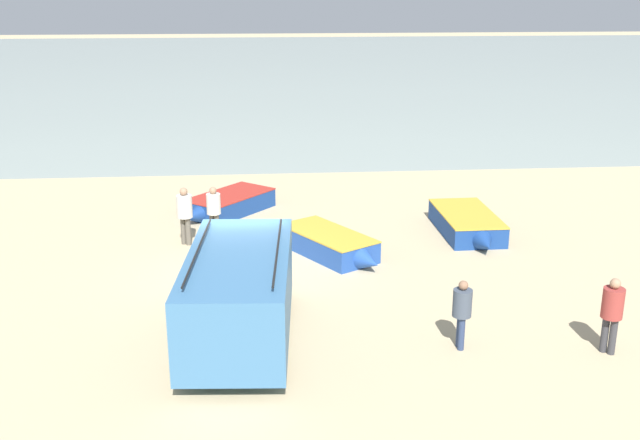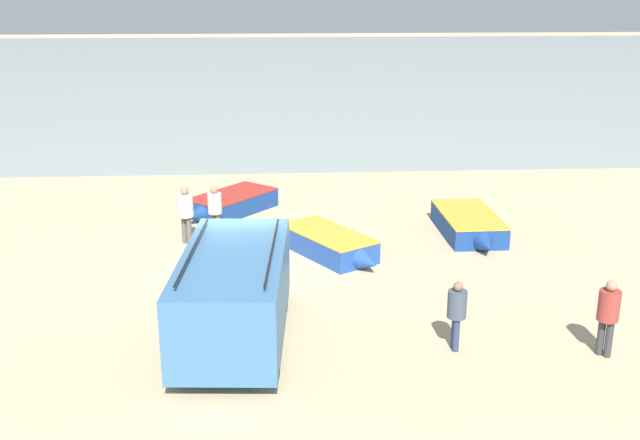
% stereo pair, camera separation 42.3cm
% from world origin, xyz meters
% --- Properties ---
extents(ground_plane, '(200.00, 200.00, 0.00)m').
position_xyz_m(ground_plane, '(0.00, 0.00, 0.00)').
color(ground_plane, tan).
extents(sea_water, '(120.00, 80.00, 0.01)m').
position_xyz_m(sea_water, '(0.00, 52.00, 0.00)').
color(sea_water, '#99A89E').
rests_on(sea_water, ground_plane).
extents(parked_van, '(2.55, 5.34, 2.19)m').
position_xyz_m(parked_van, '(0.02, -3.14, 1.14)').
color(parked_van, teal).
rests_on(parked_van, ground_plane).
extents(fishing_rowboat_0, '(3.24, 3.54, 0.65)m').
position_xyz_m(fishing_rowboat_0, '(-0.59, 6.60, 0.32)').
color(fishing_rowboat_0, navy).
rests_on(fishing_rowboat_0, ground_plane).
extents(fishing_rowboat_1, '(2.88, 3.74, 0.66)m').
position_xyz_m(fishing_rowboat_1, '(2.56, 2.13, 0.33)').
color(fishing_rowboat_1, '#234CA3').
rests_on(fishing_rowboat_1, ground_plane).
extents(fishing_rowboat_2, '(1.73, 4.08, 0.66)m').
position_xyz_m(fishing_rowboat_2, '(7.07, 3.70, 0.33)').
color(fishing_rowboat_2, navy).
rests_on(fishing_rowboat_2, ground_plane).
extents(fisherman_0, '(0.45, 0.45, 1.73)m').
position_xyz_m(fisherman_0, '(7.93, -4.40, 1.03)').
color(fisherman_0, '#38383D').
rests_on(fisherman_0, ground_plane).
extents(fisherman_1, '(0.44, 0.44, 1.66)m').
position_xyz_m(fisherman_1, '(-0.91, 3.92, 0.99)').
color(fisherman_1, '#5B564C').
rests_on(fisherman_1, ground_plane).
extents(fisherman_2, '(0.42, 0.42, 1.58)m').
position_xyz_m(fisherman_2, '(4.81, -3.92, 0.95)').
color(fisherman_2, navy).
rests_on(fisherman_2, ground_plane).
extents(fisherman_3, '(0.47, 0.47, 1.79)m').
position_xyz_m(fisherman_3, '(-1.75, 3.43, 1.07)').
color(fisherman_3, '#5B564C').
rests_on(fisherman_3, ground_plane).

